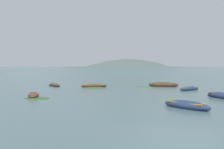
{
  "coord_description": "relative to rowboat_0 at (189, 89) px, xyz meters",
  "views": [
    {
      "loc": [
        -2.53,
        -8.65,
        2.96
      ],
      "look_at": [
        -3.89,
        31.57,
        1.37
      ],
      "focal_mm": 35.09,
      "sensor_mm": 36.0,
      "label": 1
    }
  ],
  "objects": [
    {
      "name": "ground_plane",
      "position": [
        -6.04,
        1481.67,
        -0.17
      ],
      "size": [
        6000.0,
        6000.0,
        0.0
      ],
      "primitive_type": "plane",
      "color": "#476066"
    },
    {
      "name": "mountain_1",
      "position": [
        -631.47,
        1648.01,
        137.96
      ],
      "size": [
        898.74,
        898.74,
        276.25
      ],
      "primitive_type": "cone",
      "color": "slate",
      "rests_on": "ground"
    },
    {
      "name": "mountain_2",
      "position": [
        17.71,
        1358.33,
        157.01
      ],
      "size": [
        859.14,
        859.14,
        314.37
      ],
      "primitive_type": "cone",
      "color": "#4C5B56",
      "rests_on": "ground"
    },
    {
      "name": "rowboat_0",
      "position": [
        0.0,
        0.0,
        0.0
      ],
      "size": [
        3.23,
        2.64,
        0.54
      ],
      "color": "navy",
      "rests_on": "ground"
    },
    {
      "name": "rowboat_1",
      "position": [
        -3.87,
        -11.6,
        0.03
      ],
      "size": [
        3.2,
        3.2,
        0.66
      ],
      "color": "navy",
      "rests_on": "ground"
    },
    {
      "name": "rowboat_2",
      "position": [
        -2.2,
        4.74,
        0.08
      ],
      "size": [
        4.4,
        2.05,
        0.82
      ],
      "color": "#4C3323",
      "rests_on": "ground"
    },
    {
      "name": "rowboat_3",
      "position": [
        -18.16,
        4.79,
        -0.02
      ],
      "size": [
        2.84,
        3.18,
        0.47
      ],
      "color": "#2D2826",
      "rests_on": "ground"
    },
    {
      "name": "rowboat_4",
      "position": [
        -12.11,
        3.42,
        0.01
      ],
      "size": [
        3.83,
        1.9,
        0.57
      ],
      "color": "#4C3323",
      "rests_on": "ground"
    },
    {
      "name": "rowboat_5",
      "position": [
        0.93,
        -6.71,
        0.04
      ],
      "size": [
        2.4,
        3.67,
        0.66
      ],
      "color": "navy",
      "rests_on": "ground"
    },
    {
      "name": "rowboat_6",
      "position": [
        -16.83,
        -6.34,
        -0.01
      ],
      "size": [
        2.01,
        3.27,
        0.52
      ],
      "color": "#4C3323",
      "rests_on": "ground"
    },
    {
      "name": "weed_patch_0",
      "position": [
        -16.04,
        -7.49,
        -0.17
      ],
      "size": [
        2.9,
        2.52,
        0.14
      ],
      "primitive_type": "ellipsoid",
      "rotation": [
        0.0,
        0.0,
        2.8
      ],
      "color": "#2D5628",
      "rests_on": "ground"
    },
    {
      "name": "weed_patch_1",
      "position": [
        -5.19,
        3.74,
        -0.17
      ],
      "size": [
        3.08,
        2.91,
        0.14
      ],
      "primitive_type": "ellipsoid",
      "rotation": [
        0.0,
        0.0,
        2.46
      ],
      "color": "#38662D",
      "rests_on": "ground"
    },
    {
      "name": "weed_patch_2",
      "position": [
        1.25,
        -5.73,
        -0.17
      ],
      "size": [
        2.95,
        3.13,
        0.14
      ],
      "primitive_type": "ellipsoid",
      "rotation": [
        0.0,
        0.0,
        2.28
      ],
      "color": "#477033",
      "rests_on": "ground"
    },
    {
      "name": "weed_patch_3",
      "position": [
        -12.02,
        2.57,
        -0.17
      ],
      "size": [
        3.68,
        3.63,
        0.14
      ],
      "primitive_type": "ellipsoid",
      "rotation": [
        0.0,
        0.0,
        0.52
      ],
      "color": "#2D5628",
      "rests_on": "ground"
    }
  ]
}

